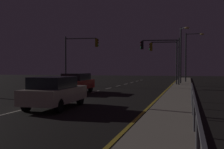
{
  "coord_description": "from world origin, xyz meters",
  "views": [
    {
      "loc": [
        7.64,
        -1.65,
        1.99
      ],
      "look_at": [
        -0.03,
        26.42,
        1.34
      ],
      "focal_mm": 45.1,
      "sensor_mm": 36.0,
      "label": 1
    }
  ],
  "objects_px": {
    "traffic_light_near_right": "(164,53)",
    "car_oncoming": "(76,83)",
    "traffic_light_far_right": "(162,52)",
    "street_lamp_mid_block": "(182,50)",
    "car": "(55,92)",
    "street_lamp_across_street": "(189,52)",
    "traffic_light_near_left": "(79,51)"
  },
  "relations": [
    {
      "from": "car_oncoming",
      "to": "traffic_light_near_left",
      "type": "relative_size",
      "value": 0.77
    },
    {
      "from": "street_lamp_mid_block",
      "to": "car",
      "type": "bearing_deg",
      "value": -103.93
    },
    {
      "from": "car",
      "to": "traffic_light_far_right",
      "type": "bearing_deg",
      "value": 79.98
    },
    {
      "from": "street_lamp_mid_block",
      "to": "traffic_light_near_left",
      "type": "bearing_deg",
      "value": -158.82
    },
    {
      "from": "traffic_light_far_right",
      "to": "traffic_light_near_right",
      "type": "relative_size",
      "value": 1.03
    },
    {
      "from": "street_lamp_across_street",
      "to": "car_oncoming",
      "type": "bearing_deg",
      "value": -115.2
    },
    {
      "from": "traffic_light_near_left",
      "to": "street_lamp_mid_block",
      "type": "xyz_separation_m",
      "value": [
        11.55,
        4.48,
        0.24
      ]
    },
    {
      "from": "traffic_light_near_right",
      "to": "street_lamp_mid_block",
      "type": "bearing_deg",
      "value": 51.06
    },
    {
      "from": "car_oncoming",
      "to": "traffic_light_far_right",
      "type": "bearing_deg",
      "value": 61.78
    },
    {
      "from": "traffic_light_near_left",
      "to": "car",
      "type": "bearing_deg",
      "value": -71.78
    },
    {
      "from": "car_oncoming",
      "to": "street_lamp_across_street",
      "type": "bearing_deg",
      "value": 64.8
    },
    {
      "from": "traffic_light_near_right",
      "to": "car_oncoming",
      "type": "bearing_deg",
      "value": -117.69
    },
    {
      "from": "car_oncoming",
      "to": "street_lamp_across_street",
      "type": "relative_size",
      "value": 0.66
    },
    {
      "from": "traffic_light_far_right",
      "to": "traffic_light_near_left",
      "type": "xyz_separation_m",
      "value": [
        -9.39,
        -1.37,
        0.15
      ]
    },
    {
      "from": "car_oncoming",
      "to": "street_lamp_across_street",
      "type": "height_order",
      "value": "street_lamp_across_street"
    },
    {
      "from": "traffic_light_far_right",
      "to": "traffic_light_near_right",
      "type": "height_order",
      "value": "traffic_light_far_right"
    },
    {
      "from": "traffic_light_near_right",
      "to": "traffic_light_near_left",
      "type": "bearing_deg",
      "value": -167.56
    },
    {
      "from": "car",
      "to": "street_lamp_across_street",
      "type": "height_order",
      "value": "street_lamp_across_street"
    },
    {
      "from": "car_oncoming",
      "to": "street_lamp_mid_block",
      "type": "xyz_separation_m",
      "value": [
        8.05,
        14.07,
        3.45
      ]
    },
    {
      "from": "traffic_light_near_left",
      "to": "street_lamp_mid_block",
      "type": "bearing_deg",
      "value": 21.18
    },
    {
      "from": "car_oncoming",
      "to": "traffic_light_near_right",
      "type": "distance_m",
      "value": 13.55
    },
    {
      "from": "car",
      "to": "traffic_light_near_right",
      "type": "bearing_deg",
      "value": 79.62
    },
    {
      "from": "car",
      "to": "street_lamp_mid_block",
      "type": "xyz_separation_m",
      "value": [
        5.6,
        22.56,
        3.45
      ]
    },
    {
      "from": "street_lamp_across_street",
      "to": "street_lamp_mid_block",
      "type": "relative_size",
      "value": 0.98
    },
    {
      "from": "car_oncoming",
      "to": "traffic_light_near_left",
      "type": "xyz_separation_m",
      "value": [
        -3.5,
        9.59,
        3.2
      ]
    },
    {
      "from": "traffic_light_far_right",
      "to": "street_lamp_mid_block",
      "type": "relative_size",
      "value": 0.77
    },
    {
      "from": "traffic_light_near_left",
      "to": "traffic_light_near_right",
      "type": "xyz_separation_m",
      "value": [
        9.66,
        2.13,
        -0.31
      ]
    },
    {
      "from": "traffic_light_near_right",
      "to": "street_lamp_across_street",
      "type": "relative_size",
      "value": 0.76
    },
    {
      "from": "traffic_light_far_right",
      "to": "traffic_light_near_right",
      "type": "distance_m",
      "value": 0.82
    },
    {
      "from": "traffic_light_near_right",
      "to": "street_lamp_mid_block",
      "type": "xyz_separation_m",
      "value": [
        1.9,
        2.35,
        0.55
      ]
    },
    {
      "from": "car_oncoming",
      "to": "traffic_light_far_right",
      "type": "relative_size",
      "value": 0.84
    },
    {
      "from": "car_oncoming",
      "to": "traffic_light_far_right",
      "type": "height_order",
      "value": "traffic_light_far_right"
    }
  ]
}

